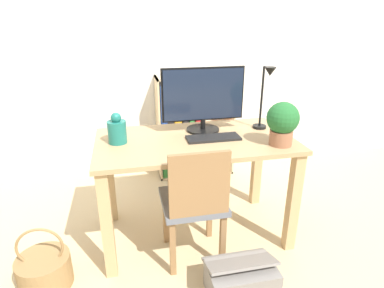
% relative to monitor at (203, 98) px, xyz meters
% --- Properties ---
extents(ground_plane, '(10.00, 10.00, 0.00)m').
position_rel_monitor_xyz_m(ground_plane, '(-0.09, -0.16, -1.01)').
color(ground_plane, '#CCB284').
extents(wall_back, '(8.00, 0.05, 2.60)m').
position_rel_monitor_xyz_m(wall_back, '(-0.09, 1.02, 0.29)').
color(wall_back, silver).
rests_on(wall_back, ground_plane).
extents(desk, '(1.33, 0.73, 0.76)m').
position_rel_monitor_xyz_m(desk, '(-0.09, -0.16, -0.39)').
color(desk, tan).
rests_on(desk, ground_plane).
extents(monitor, '(0.59, 0.24, 0.46)m').
position_rel_monitor_xyz_m(monitor, '(0.00, 0.00, 0.00)').
color(monitor, black).
rests_on(monitor, desk).
extents(keyboard, '(0.36, 0.14, 0.02)m').
position_rel_monitor_xyz_m(keyboard, '(0.03, -0.19, -0.24)').
color(keyboard, black).
rests_on(keyboard, desk).
extents(vase, '(0.12, 0.12, 0.21)m').
position_rel_monitor_xyz_m(vase, '(-0.61, -0.12, -0.16)').
color(vase, '#1E7266').
rests_on(vase, desk).
extents(desk_lamp, '(0.10, 0.19, 0.46)m').
position_rel_monitor_xyz_m(desk_lamp, '(0.43, -0.09, 0.04)').
color(desk_lamp, black).
rests_on(desk_lamp, desk).
extents(potted_plant, '(0.21, 0.21, 0.28)m').
position_rel_monitor_xyz_m(potted_plant, '(0.43, -0.38, -0.09)').
color(potted_plant, '#9E6647').
rests_on(potted_plant, desk).
extents(chair, '(0.40, 0.40, 0.84)m').
position_rel_monitor_xyz_m(chair, '(-0.16, -0.45, -0.55)').
color(chair, slate).
rests_on(chair, ground_plane).
extents(bookshelf, '(0.76, 0.28, 1.02)m').
position_rel_monitor_xyz_m(bookshelf, '(0.01, 0.85, -0.53)').
color(bookshelf, '#D8BC8C').
rests_on(bookshelf, ground_plane).
extents(basket, '(0.31, 0.31, 0.41)m').
position_rel_monitor_xyz_m(basket, '(-1.10, -0.48, -0.90)').
color(basket, '#997547').
rests_on(basket, ground_plane).
extents(storage_box, '(0.41, 0.29, 0.25)m').
position_rel_monitor_xyz_m(storage_box, '(0.04, -0.79, -0.90)').
color(storage_box, gray).
rests_on(storage_box, ground_plane).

